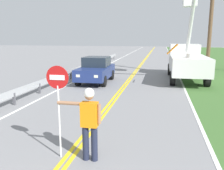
# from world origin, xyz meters

# --- Properties ---
(centerline_yellow_left) EXTENTS (0.11, 110.00, 0.01)m
(centerline_yellow_left) POSITION_xyz_m (-0.09, 20.00, 0.01)
(centerline_yellow_left) COLOR yellow
(centerline_yellow_left) RESTS_ON ground
(centerline_yellow_right) EXTENTS (0.11, 110.00, 0.01)m
(centerline_yellow_right) POSITION_xyz_m (0.09, 20.00, 0.01)
(centerline_yellow_right) COLOR yellow
(centerline_yellow_right) RESTS_ON ground
(edge_line_right) EXTENTS (0.12, 110.00, 0.01)m
(edge_line_right) POSITION_xyz_m (3.60, 20.00, 0.01)
(edge_line_right) COLOR silver
(edge_line_right) RESTS_ON ground
(edge_line_left) EXTENTS (0.12, 110.00, 0.01)m
(edge_line_left) POSITION_xyz_m (-3.60, 20.00, 0.01)
(edge_line_left) COLOR silver
(edge_line_left) RESTS_ON ground
(flagger_worker) EXTENTS (1.09, 0.25, 1.83)m
(flagger_worker) POSITION_xyz_m (0.55, 3.80, 1.05)
(flagger_worker) COLOR #1E2338
(flagger_worker) RESTS_ON ground
(stop_sign_paddle) EXTENTS (0.56, 0.04, 2.33)m
(stop_sign_paddle) POSITION_xyz_m (-0.22, 3.80, 1.71)
(stop_sign_paddle) COLOR silver
(stop_sign_paddle) RESTS_ON ground
(utility_bucket_truck) EXTENTS (2.67, 6.83, 5.85)m
(utility_bucket_truck) POSITION_xyz_m (3.95, 16.38, 1.43)
(utility_bucket_truck) COLOR silver
(utility_bucket_truck) RESTS_ON ground
(oncoming_sedan_nearest) EXTENTS (1.97, 4.13, 1.70)m
(oncoming_sedan_nearest) POSITION_xyz_m (-2.08, 13.87, 0.83)
(oncoming_sedan_nearest) COLOR navy
(oncoming_sedan_nearest) RESTS_ON ground
(utility_pole_near) EXTENTS (1.80, 0.28, 8.30)m
(utility_pole_near) POSITION_xyz_m (5.63, 17.70, 4.33)
(utility_pole_near) COLOR brown
(utility_pole_near) RESTS_ON ground
(guardrail_left_shoulder) EXTENTS (0.10, 32.00, 0.71)m
(guardrail_left_shoulder) POSITION_xyz_m (-4.20, 15.80, 0.52)
(guardrail_left_shoulder) COLOR #9EA0A3
(guardrail_left_shoulder) RESTS_ON ground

